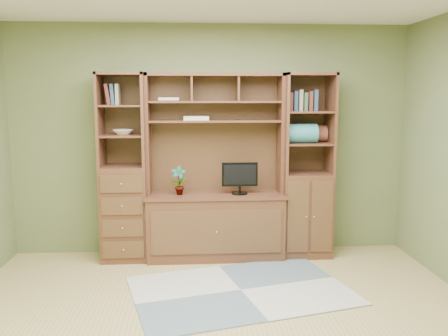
{
  "coord_description": "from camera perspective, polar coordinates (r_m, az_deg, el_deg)",
  "views": [
    {
      "loc": [
        -0.21,
        -3.41,
        1.82
      ],
      "look_at": [
        0.1,
        1.2,
        1.1
      ],
      "focal_mm": 38.0,
      "sensor_mm": 36.0,
      "label": 1
    }
  ],
  "objects": [
    {
      "name": "room",
      "position": [
        3.46,
        -0.31,
        0.22
      ],
      "size": [
        4.6,
        4.1,
        2.64
      ],
      "color": "tan",
      "rests_on": "ground"
    },
    {
      "name": "center_hutch",
      "position": [
        5.21,
        -1.05,
        0.08
      ],
      "size": [
        1.54,
        0.53,
        2.05
      ],
      "primitive_type": "cube",
      "color": "#512D1C",
      "rests_on": "ground"
    },
    {
      "name": "left_tower",
      "position": [
        5.3,
        -11.94,
        0.03
      ],
      "size": [
        0.5,
        0.45,
        2.05
      ],
      "primitive_type": "cube",
      "color": "#512D1C",
      "rests_on": "ground"
    },
    {
      "name": "right_tower",
      "position": [
        5.4,
        9.86,
        0.25
      ],
      "size": [
        0.55,
        0.45,
        2.05
      ],
      "primitive_type": "cube",
      "color": "#512D1C",
      "rests_on": "ground"
    },
    {
      "name": "rug",
      "position": [
        4.57,
        2.02,
        -14.49
      ],
      "size": [
        2.23,
        1.76,
        0.01
      ],
      "primitive_type": "cube",
      "rotation": [
        0.0,
        0.0,
        0.26
      ],
      "color": "gray",
      "rests_on": "ground"
    },
    {
      "name": "monitor",
      "position": [
        5.2,
        1.91,
        -0.53
      ],
      "size": [
        0.4,
        0.18,
        0.48
      ],
      "primitive_type": "cube",
      "rotation": [
        0.0,
        0.0,
        -0.0
      ],
      "color": "black",
      "rests_on": "center_hutch"
    },
    {
      "name": "orchid",
      "position": [
        5.2,
        -5.45,
        -1.52
      ],
      "size": [
        0.17,
        0.11,
        0.32
      ],
      "primitive_type": "imported",
      "color": "#B96C3E",
      "rests_on": "center_hutch"
    },
    {
      "name": "magazines",
      "position": [
        5.24,
        -3.36,
        6.02
      ],
      "size": [
        0.27,
        0.2,
        0.04
      ],
      "primitive_type": "cube",
      "color": "beige",
      "rests_on": "center_hutch"
    },
    {
      "name": "bowl",
      "position": [
        5.25,
        -12.01,
        4.26
      ],
      "size": [
        0.22,
        0.22,
        0.05
      ],
      "primitive_type": "imported",
      "color": "silver",
      "rests_on": "left_tower"
    },
    {
      "name": "blanket_teal",
      "position": [
        5.29,
        9.14,
        4.13
      ],
      "size": [
        0.36,
        0.21,
        0.21
      ],
      "primitive_type": "cube",
      "color": "teal",
      "rests_on": "right_tower"
    },
    {
      "name": "blanket_red",
      "position": [
        5.45,
        10.46,
        4.1
      ],
      "size": [
        0.33,
        0.18,
        0.18
      ],
      "primitive_type": "cube",
      "color": "brown",
      "rests_on": "right_tower"
    }
  ]
}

